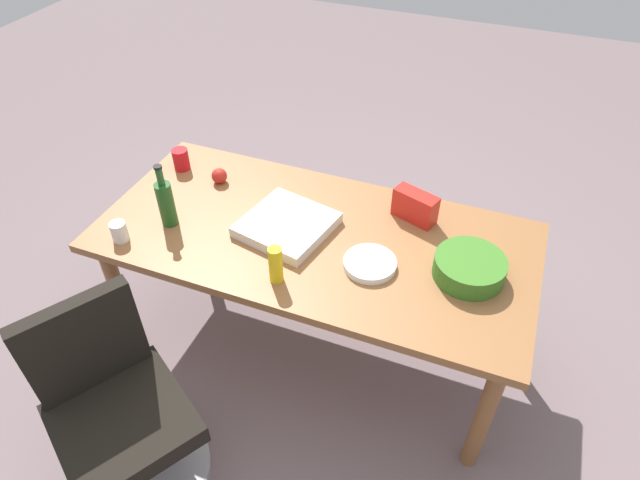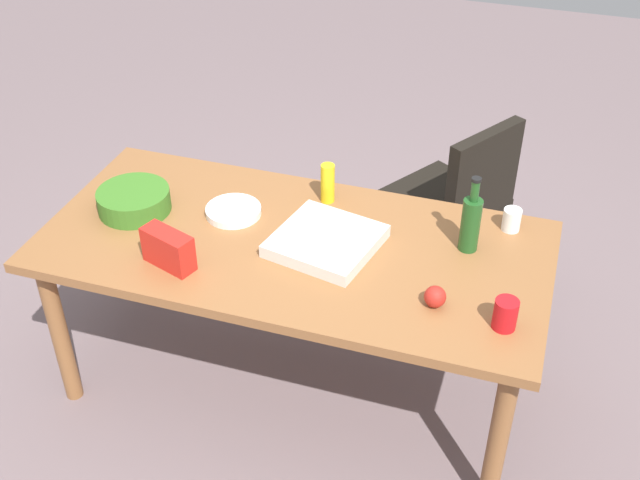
{
  "view_description": "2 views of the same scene",
  "coord_description": "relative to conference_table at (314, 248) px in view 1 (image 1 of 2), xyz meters",
  "views": [
    {
      "loc": [
        0.69,
        -1.69,
        2.32
      ],
      "look_at": [
        0.06,
        -0.08,
        0.79
      ],
      "focal_mm": 30.76,
      "sensor_mm": 36.0,
      "label": 1
    },
    {
      "loc": [
        -0.84,
        2.27,
        2.52
      ],
      "look_at": [
        -0.12,
        0.04,
        0.81
      ],
      "focal_mm": 44.68,
      "sensor_mm": 36.0,
      "label": 2
    }
  ],
  "objects": [
    {
      "name": "ground_plane",
      "position": [
        0.0,
        0.0,
        -0.66
      ],
      "size": [
        10.0,
        10.0,
        0.0
      ],
      "primitive_type": "plane",
      "color": "slate"
    },
    {
      "name": "conference_table",
      "position": [
        0.0,
        0.0,
        0.0
      ],
      "size": [
        1.92,
        0.91,
        0.74
      ],
      "color": "brown",
      "rests_on": "ground"
    },
    {
      "name": "office_chair",
      "position": [
        -0.46,
        -0.91,
        -0.32
      ],
      "size": [
        0.66,
        0.66,
        0.89
      ],
      "color": "gray",
      "rests_on": "ground"
    },
    {
      "name": "chip_bag_red",
      "position": [
        0.38,
        0.27,
        0.15
      ],
      "size": [
        0.22,
        0.14,
        0.14
      ],
      "primitive_type": "cube",
      "rotation": [
        0.0,
        0.0,
        -0.33
      ],
      "color": "red",
      "rests_on": "conference_table"
    },
    {
      "name": "pizza_box",
      "position": [
        -0.13,
        -0.01,
        0.11
      ],
      "size": [
        0.43,
        0.43,
        0.05
      ],
      "primitive_type": "cube",
      "rotation": [
        0.0,
        0.0,
        -0.21
      ],
      "color": "silver",
      "rests_on": "conference_table"
    },
    {
      "name": "apple_red",
      "position": [
        -0.58,
        0.2,
        0.12
      ],
      "size": [
        0.09,
        0.09,
        0.08
      ],
      "primitive_type": "sphere",
      "rotation": [
        0.0,
        0.0,
        -0.18
      ],
      "color": "red",
      "rests_on": "conference_table"
    },
    {
      "name": "salad_bowl",
      "position": [
        0.67,
        -0.01,
        0.13
      ],
      "size": [
        0.36,
        0.36,
        0.09
      ],
      "primitive_type": "cylinder",
      "rotation": [
        0.0,
        0.0,
        0.31
      ],
      "color": "#387021",
      "rests_on": "conference_table"
    },
    {
      "name": "mustard_bottle",
      "position": [
        -0.04,
        -0.31,
        0.16
      ],
      "size": [
        0.06,
        0.06,
        0.17
      ],
      "primitive_type": "cylinder",
      "rotation": [
        0.0,
        0.0,
        0.13
      ],
      "color": "yellow",
      "rests_on": "conference_table"
    },
    {
      "name": "red_solo_cup",
      "position": [
        -0.82,
        0.23,
        0.14
      ],
      "size": [
        0.1,
        0.1,
        0.11
      ],
      "primitive_type": "cylinder",
      "rotation": [
        0.0,
        0.0,
        -0.24
      ],
      "color": "red",
      "rests_on": "conference_table"
    },
    {
      "name": "paper_cup",
      "position": [
        -0.77,
        -0.34,
        0.13
      ],
      "size": [
        0.08,
        0.08,
        0.09
      ],
      "primitive_type": "cylinder",
      "rotation": [
        0.0,
        0.0,
        0.15
      ],
      "color": "white",
      "rests_on": "conference_table"
    },
    {
      "name": "paper_plate_stack",
      "position": [
        0.29,
        -0.1,
        0.1
      ],
      "size": [
        0.26,
        0.26,
        0.03
      ],
      "primitive_type": "cylinder",
      "rotation": [
        0.0,
        0.0,
        -0.19
      ],
      "color": "white",
      "rests_on": "conference_table"
    },
    {
      "name": "wine_bottle",
      "position": [
        -0.63,
        -0.16,
        0.2
      ],
      "size": [
        0.08,
        0.08,
        0.31
      ],
      "color": "#1E4E1E",
      "rests_on": "conference_table"
    }
  ]
}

